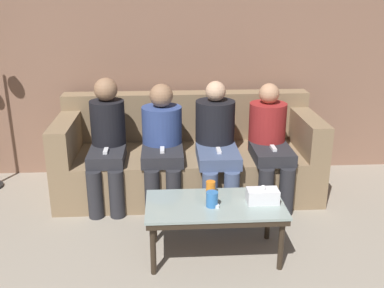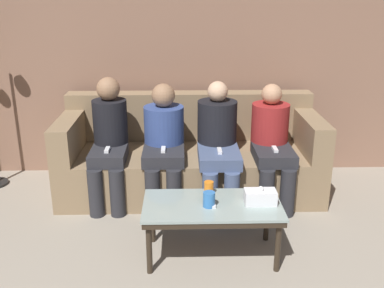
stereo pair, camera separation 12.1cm
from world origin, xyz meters
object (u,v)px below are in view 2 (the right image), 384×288
Objects in this scene: seated_person_left_end at (109,138)px; seated_person_mid_right at (218,140)px; coffee_table at (212,209)px; cup_near_left at (209,188)px; seated_person_mid_left at (164,140)px; couch at (190,157)px; game_remote at (212,202)px; seated_person_right_end at (272,141)px; cup_near_right at (209,199)px; tissue_box at (260,197)px.

seated_person_left_end is 1.04× the size of seated_person_mid_right.
coffee_table is 0.90× the size of seated_person_mid_right.
seated_person_mid_right is at bearing 80.58° from cup_near_left.
coffee_table is 0.92× the size of seated_person_mid_left.
couch is 1.17m from game_remote.
seated_person_mid_left is 0.48m from seated_person_mid_right.
seated_person_left_end is at bearing -179.37° from seated_person_mid_left.
couch is at bearing 96.28° from coffee_table.
coffee_table is 0.93× the size of seated_person_right_end.
coffee_table is 1.11m from seated_person_right_end.
game_remote reaches higher than coffee_table.
seated_person_left_end is 1.43m from seated_person_right_end.
cup_near_left is 0.09× the size of seated_person_mid_right.
seated_person_mid_left reaches higher than cup_near_left.
cup_near_left is 0.09× the size of seated_person_right_end.
cup_near_left is at bearing -128.30° from seated_person_right_end.
seated_person_left_end reaches higher than seated_person_mid_left.
seated_person_left_end is (-0.82, 0.98, 0.12)m from cup_near_right.
seated_person_mid_left is at bearing 114.25° from cup_near_left.
cup_near_right is at bearing -122.53° from seated_person_right_end.
seated_person_mid_right reaches higher than game_remote.
cup_near_right is at bearing -123.00° from coffee_table.
cup_near_left is 0.86m from seated_person_mid_left.
cup_near_right is (0.10, -1.19, 0.15)m from couch.
seated_person_right_end is at bearing -17.62° from couch.
tissue_box reaches higher than coffee_table.
seated_person_mid_right is at bearing 81.88° from cup_near_right.
cup_near_right is 0.49× the size of tissue_box.
game_remote is at bearing -83.72° from couch.
tissue_box reaches higher than cup_near_left.
seated_person_right_end is (0.60, 0.77, 0.10)m from cup_near_left.
seated_person_mid_right is (0.24, -0.23, 0.25)m from couch.
seated_person_mid_left is (0.48, 0.01, -0.02)m from seated_person_left_end.
coffee_table is at bearing -96.92° from seated_person_mid_right.
seated_person_mid_left is at bearing 177.68° from seated_person_mid_right.
seated_person_right_end is (0.59, 0.93, 0.14)m from game_remote.
couch is 1.16m from coffee_table.
seated_person_right_end is at bearing 74.65° from tissue_box.
coffee_table is at bearing -122.51° from seated_person_right_end.
seated_person_mid_left is 1.01× the size of seated_person_right_end.
seated_person_mid_right is at bearing 103.51° from tissue_box.
game_remote is at bearing -122.51° from seated_person_right_end.
game_remote is 0.13× the size of seated_person_left_end.
tissue_box is 0.21× the size of seated_person_mid_right.
seated_person_right_end reaches higher than game_remote.
seated_person_mid_right is 0.48m from seated_person_right_end.
cup_near_right is (-0.03, -0.04, 0.10)m from coffee_table.
seated_person_mid_right is (0.11, 0.92, 0.15)m from game_remote.
game_remote is at bearing -68.75° from seated_person_mid_left.
tissue_box is at bearing -76.49° from seated_person_mid_right.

